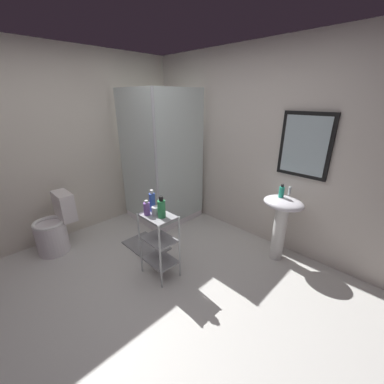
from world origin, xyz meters
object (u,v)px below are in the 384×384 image
at_px(toilet, 55,228).
at_px(bath_mat, 146,245).
at_px(body_wash_bottle_green, 162,208).
at_px(shower_stall, 163,192).
at_px(hand_soap_bottle, 282,192).
at_px(conditioner_bottle_purple, 147,208).
at_px(shampoo_bottle_blue, 152,202).
at_px(rinse_cup, 155,211).
at_px(storage_cart, 159,240).
at_px(pedestal_sink, 281,216).

distance_m(toilet, bath_mat, 1.17).
bearing_deg(body_wash_bottle_green, bath_mat, 163.49).
bearing_deg(shower_stall, hand_soap_bottle, 10.43).
bearing_deg(bath_mat, conditioner_bottle_purple, -28.54).
xyz_separation_m(shower_stall, hand_soap_bottle, (1.77, 0.33, 0.41)).
bearing_deg(shampoo_bottle_blue, rinse_cup, -18.68).
relative_size(body_wash_bottle_green, conditioner_bottle_purple, 1.42).
xyz_separation_m(toilet, conditioner_bottle_purple, (1.23, 0.59, 0.50)).
bearing_deg(shower_stall, bath_mat, -55.94).
relative_size(shampoo_bottle_blue, rinse_cup, 2.78).
distance_m(shower_stall, conditioner_bottle_purple, 1.37).
distance_m(body_wash_bottle_green, rinse_cup, 0.11).
bearing_deg(shampoo_bottle_blue, hand_soap_bottle, 53.27).
bearing_deg(body_wash_bottle_green, rinse_cup, -174.32).
bearing_deg(shampoo_bottle_blue, conditioner_bottle_purple, -71.66).
bearing_deg(hand_soap_bottle, shower_stall, -169.57).
xyz_separation_m(storage_cart, hand_soap_bottle, (0.75, 1.19, 0.44)).
bearing_deg(hand_soap_bottle, conditioner_bottle_purple, -123.62).
bearing_deg(toilet, storage_cart, 26.45).
xyz_separation_m(pedestal_sink, body_wash_bottle_green, (-0.72, -1.19, 0.26)).
height_order(shower_stall, storage_cart, shower_stall).
xyz_separation_m(pedestal_sink, toilet, (-2.10, -1.85, -0.26)).
distance_m(pedestal_sink, rinse_cup, 1.47).
height_order(conditioner_bottle_purple, rinse_cup, conditioner_bottle_purple).
relative_size(conditioner_bottle_purple, shampoo_bottle_blue, 0.67).
xyz_separation_m(pedestal_sink, bath_mat, (-1.35, -1.01, -0.57)).
relative_size(shower_stall, conditioner_bottle_purple, 12.45).
bearing_deg(pedestal_sink, storage_cart, -123.27).
height_order(storage_cart, bath_mat, storage_cart).
bearing_deg(shower_stall, body_wash_bottle_green, -38.38).
bearing_deg(bath_mat, body_wash_bottle_green, -16.51).
bearing_deg(shower_stall, pedestal_sink, 10.47).
distance_m(hand_soap_bottle, bath_mat, 1.87).
bearing_deg(storage_cart, rinse_cup, -173.47).
bearing_deg(toilet, shower_stall, 79.00).
bearing_deg(storage_cart, body_wash_bottle_green, 5.26).
bearing_deg(shampoo_bottle_blue, shower_stall, 137.12).
distance_m(shower_stall, toilet, 1.56).
bearing_deg(hand_soap_bottle, shampoo_bottle_blue, -126.73).
bearing_deg(rinse_cup, pedestal_sink, 55.80).
height_order(storage_cart, rinse_cup, rinse_cup).
distance_m(pedestal_sink, bath_mat, 1.78).
xyz_separation_m(storage_cart, body_wash_bottle_green, (0.06, 0.01, 0.40)).
xyz_separation_m(toilet, hand_soap_bottle, (2.07, 1.85, 0.56)).
bearing_deg(storage_cart, conditioner_bottle_purple, -142.23).
bearing_deg(shower_stall, shampoo_bottle_blue, -42.88).
xyz_separation_m(toilet, storage_cart, (1.32, 0.66, 0.12)).
relative_size(toilet, shampoo_bottle_blue, 3.17).
bearing_deg(bath_mat, shampoo_bottle_blue, -20.31).
distance_m(toilet, conditioner_bottle_purple, 1.45).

